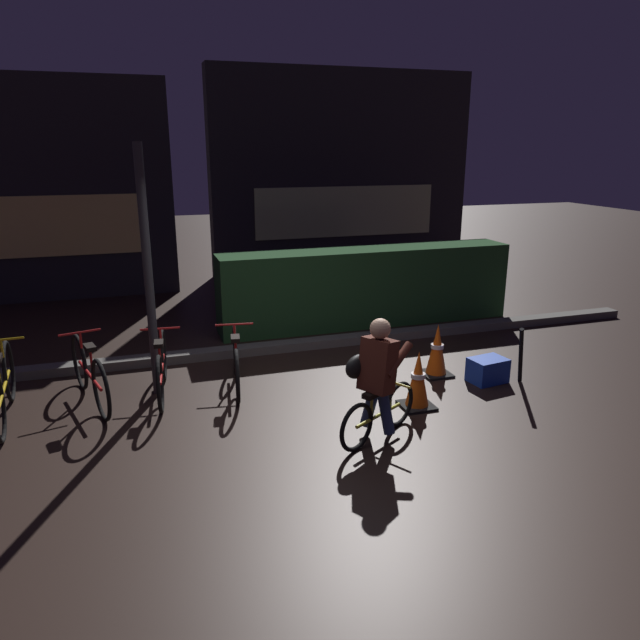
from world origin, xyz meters
name	(u,v)px	position (x,y,z in m)	size (l,w,h in m)	color
ground_plane	(319,416)	(0.00, 0.00, 0.00)	(40.00, 40.00, 0.00)	black
sidewalk_curb	(272,348)	(0.00, 2.20, 0.06)	(12.00, 0.24, 0.12)	#56544F
hedge_row	(366,287)	(1.80, 3.10, 0.62)	(4.80, 0.70, 1.23)	#214723
storefront_left	(47,191)	(-3.15, 6.50, 2.01)	(4.46, 0.54, 4.03)	#262328
storefront_right	(343,174)	(2.86, 7.20, 2.19)	(5.93, 0.54, 4.41)	#262328
street_post	(148,275)	(-1.63, 1.20, 1.43)	(0.10, 0.10, 2.85)	#2D2D33
parked_bike_leftmost	(4,387)	(-3.19, 0.98, 0.37)	(0.46, 1.76, 0.81)	black
parked_bike_left_mid	(90,374)	(-2.35, 1.13, 0.35)	(0.55, 1.64, 0.78)	black
parked_bike_center_left	(162,367)	(-1.56, 1.14, 0.34)	(0.46, 1.60, 0.74)	black
parked_bike_center_right	(236,361)	(-0.70, 1.11, 0.33)	(0.46, 1.55, 0.72)	black
traffic_cone_near	(418,380)	(1.11, -0.10, 0.32)	(0.36, 0.36, 0.66)	black
traffic_cone_far	(437,351)	(1.78, 0.69, 0.33)	(0.36, 0.36, 0.68)	black
blue_crate	(488,370)	(2.28, 0.30, 0.15)	(0.44, 0.32, 0.30)	#193DB7
cyclist	(376,379)	(0.38, -0.62, 0.63)	(1.05, 0.63, 1.25)	black
closed_umbrella	(521,356)	(2.55, 0.05, 0.40)	(0.05, 0.05, 0.85)	black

